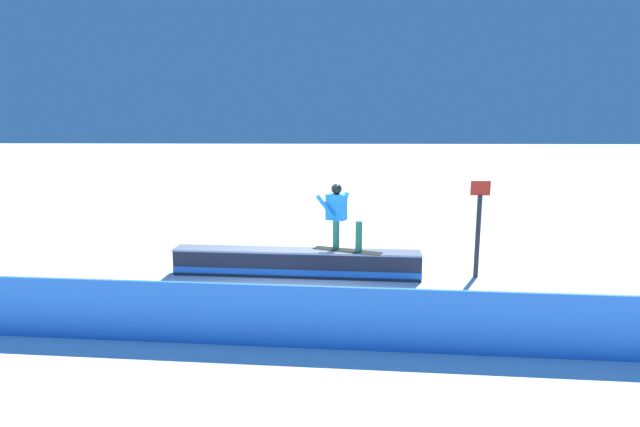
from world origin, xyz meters
TOP-DOWN VIEW (x-y plane):
  - ground_plane at (0.00, 0.00)m, footprint 120.00×120.00m
  - grind_box at (0.00, 0.00)m, footprint 5.27×0.83m
  - snowboarder at (-0.92, 0.00)m, footprint 1.46×0.78m
  - safety_fence at (0.00, 3.42)m, footprint 12.84×0.87m
  - trail_marker at (-3.81, -0.04)m, footprint 0.40×0.10m

SIDE VIEW (x-z plane):
  - ground_plane at x=0.00m, z-range 0.00..0.00m
  - grind_box at x=0.00m, z-range -0.03..0.55m
  - safety_fence at x=0.00m, z-range 0.00..0.94m
  - trail_marker at x=-3.81m, z-range 0.07..2.12m
  - snowboarder at x=-0.92m, z-range 0.64..2.04m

